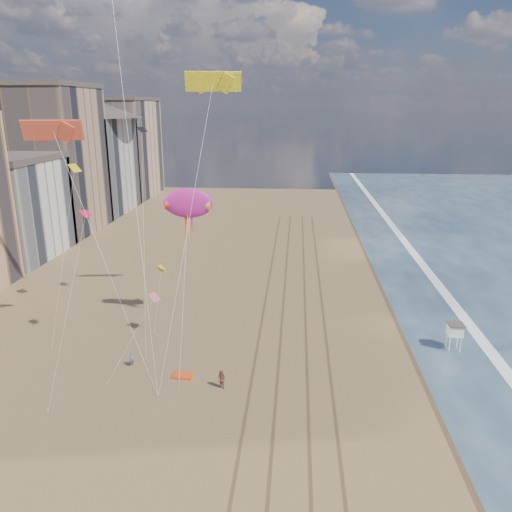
{
  "coord_description": "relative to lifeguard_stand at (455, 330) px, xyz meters",
  "views": [
    {
      "loc": [
        2.62,
        -23.94,
        24.6
      ],
      "look_at": [
        -1.51,
        26.0,
        9.5
      ],
      "focal_mm": 35.0,
      "sensor_mm": 36.0,
      "label": 1
    }
  ],
  "objects": [
    {
      "name": "foam",
      "position": [
        3.85,
        15.04,
        -2.3
      ],
      "size": [
        260.0,
        260.0,
        0.0
      ],
      "primitive_type": "plane",
      "color": "white",
      "rests_on": "ground"
    },
    {
      "name": "tracks",
      "position": [
        -16.8,
        5.04,
        -2.3
      ],
      "size": [
        7.68,
        120.0,
        0.01
      ],
      "color": "brown",
      "rests_on": "ground"
    },
    {
      "name": "kite_flyer_a",
      "position": [
        -32.56,
        -6.13,
        -1.56
      ],
      "size": [
        0.65,
        0.6,
        1.49
      ],
      "primitive_type": "imported",
      "rotation": [
        0.0,
        0.0,
        0.61
      ],
      "color": "slate",
      "rests_on": "ground"
    },
    {
      "name": "show_kite",
      "position": [
        -28.3,
        2.81,
        12.32
      ],
      "size": [
        4.91,
        6.77,
        18.56
      ],
      "color": "#B81C85",
      "rests_on": "ground"
    },
    {
      "name": "buildings",
      "position": [
        -65.09,
        40.62,
        11.25
      ],
      "size": [
        34.72,
        131.35,
        29.0
      ],
      "color": "#C6B284",
      "rests_on": "ground"
    },
    {
      "name": "small_kites",
      "position": [
        -35.41,
        2.61,
        10.94
      ],
      "size": [
        10.33,
        13.86,
        18.27
      ],
      "color": "gold",
      "rests_on": "ground"
    },
    {
      "name": "lifeguard_stand",
      "position": [
        0.0,
        0.0,
        0.0
      ],
      "size": [
        1.66,
        1.66,
        2.99
      ],
      "color": "white",
      "rests_on": "ground"
    },
    {
      "name": "wet_sand",
      "position": [
        -0.35,
        15.04,
        -2.3
      ],
      "size": [
        260.0,
        260.0,
        0.0
      ],
      "primitive_type": "plane",
      "color": "#42301E",
      "rests_on": "ground"
    },
    {
      "name": "parafoils",
      "position": [
        -32.61,
        1.06,
        26.98
      ],
      "size": [
        18.86,
        12.45,
        15.49
      ],
      "color": "black",
      "rests_on": "ground"
    },
    {
      "name": "kite_flyer_b",
      "position": [
        -23.12,
        -9.47,
        -1.39
      ],
      "size": [
        1.13,
        1.08,
        1.83
      ],
      "primitive_type": "imported",
      "rotation": [
        0.0,
        0.0,
        -0.6
      ],
      "color": "brown",
      "rests_on": "ground"
    },
    {
      "name": "grounded_kite",
      "position": [
        -27.1,
        -7.68,
        -2.2
      ],
      "size": [
        2.01,
        1.38,
        0.22
      ],
      "primitive_type": "cube",
      "rotation": [
        0.0,
        0.0,
        -0.08
      ],
      "color": "#FF4515",
      "rests_on": "ground"
    }
  ]
}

